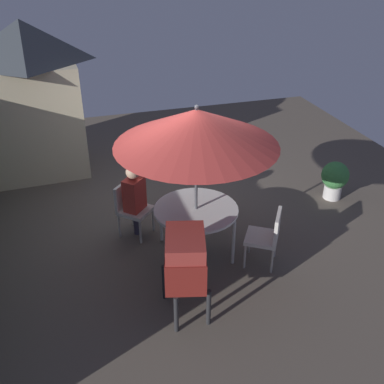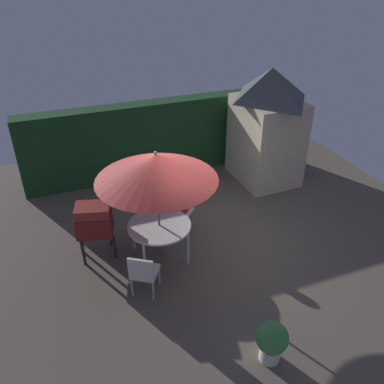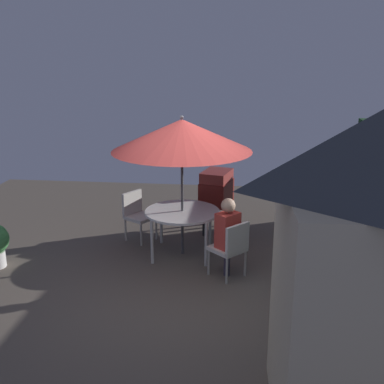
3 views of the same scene
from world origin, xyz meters
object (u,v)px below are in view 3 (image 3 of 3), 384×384
patio_table (182,214)px  chair_near_shed (231,246)px  patio_umbrella (182,135)px  chair_far_side (137,212)px  person_in_red (228,228)px  bbq_grill (216,189)px

patio_table → chair_near_shed: chair_near_shed is taller
patio_umbrella → chair_far_side: (-0.58, -0.92, -1.55)m
person_in_red → chair_far_side: bearing=-127.8°
person_in_red → bbq_grill: bearing=-171.6°
patio_table → chair_far_side: size_ratio=1.41×
patio_table → patio_umbrella: bearing=26.6°
patio_umbrella → person_in_red: patio_umbrella is taller
patio_table → patio_umbrella: (0.00, 0.00, 1.35)m
bbq_grill → chair_near_shed: bbq_grill is taller
bbq_grill → person_in_red: (1.94, 0.29, -0.06)m
bbq_grill → patio_table: bearing=-23.1°
bbq_grill → chair_far_side: 1.58m
patio_umbrella → bbq_grill: (-1.19, 0.51, -1.22)m
chair_far_side → person_in_red: person_in_red is taller
patio_table → patio_umbrella: size_ratio=0.53×
bbq_grill → chair_near_shed: size_ratio=1.33×
patio_table → chair_near_shed: bearing=46.9°
bbq_grill → chair_near_shed: 2.05m
patio_umbrella → chair_far_side: bearing=-122.5°
patio_table → bbq_grill: (-1.19, 0.51, 0.12)m
chair_near_shed → chair_far_side: bearing=-128.0°
chair_far_side → patio_umbrella: bearing=57.5°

